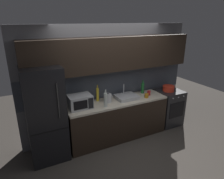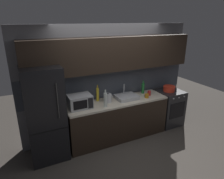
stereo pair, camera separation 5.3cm
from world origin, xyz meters
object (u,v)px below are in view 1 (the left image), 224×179
(microwave, at_px, (80,102))
(mug_red, at_px, (149,93))
(wine_bottle_yellow, at_px, (98,94))
(wine_bottle_green, at_px, (143,88))
(mug_amber, at_px, (147,96))
(oven_range, at_px, (168,107))
(wine_bottle_clear, at_px, (106,100))
(refrigerator, at_px, (46,115))
(cooking_pot, at_px, (169,88))
(kettle, at_px, (108,98))

(microwave, xyz_separation_m, mug_red, (1.66, -0.03, -0.08))
(wine_bottle_yellow, distance_m, mug_red, 1.23)
(wine_bottle_green, relative_size, mug_amber, 3.50)
(oven_range, xyz_separation_m, mug_red, (-0.66, -0.01, 0.50))
(oven_range, xyz_separation_m, wine_bottle_clear, (-1.84, -0.16, 0.60))
(wine_bottle_yellow, relative_size, wine_bottle_green, 1.15)
(refrigerator, bearing_deg, cooking_pot, 0.00)
(kettle, distance_m, mug_amber, 0.91)
(oven_range, distance_m, wine_bottle_yellow, 1.97)
(kettle, xyz_separation_m, wine_bottle_clear, (-0.15, -0.20, 0.06))
(kettle, distance_m, wine_bottle_green, 0.99)
(oven_range, height_order, microwave, microwave)
(kettle, height_order, wine_bottle_green, wine_bottle_green)
(wine_bottle_clear, height_order, wine_bottle_green, wine_bottle_clear)
(wine_bottle_clear, bearing_deg, wine_bottle_yellow, 93.55)
(oven_range, height_order, mug_amber, mug_amber)
(wine_bottle_clear, distance_m, mug_amber, 1.05)
(refrigerator, distance_m, oven_range, 3.04)
(oven_range, relative_size, mug_red, 8.44)
(wine_bottle_green, bearing_deg, kettle, -172.39)
(refrigerator, distance_m, wine_bottle_clear, 1.18)
(kettle, xyz_separation_m, mug_amber, (0.89, -0.16, -0.05))
(microwave, xyz_separation_m, wine_bottle_yellow, (0.46, 0.18, 0.02))
(oven_range, distance_m, kettle, 1.78)
(kettle, distance_m, wine_bottle_clear, 0.25)
(oven_range, distance_m, wine_bottle_green, 0.93)
(kettle, relative_size, wine_bottle_clear, 0.57)
(wine_bottle_yellow, bearing_deg, oven_range, -6.20)
(mug_red, bearing_deg, wine_bottle_clear, -172.90)
(refrigerator, height_order, wine_bottle_green, refrigerator)
(microwave, bearing_deg, wine_bottle_green, 5.24)
(refrigerator, bearing_deg, microwave, 1.55)
(wine_bottle_yellow, distance_m, cooking_pot, 1.83)
(kettle, bearing_deg, mug_red, -2.68)
(wine_bottle_green, xyz_separation_m, mug_amber, (-0.09, -0.29, -0.08))
(refrigerator, relative_size, wine_bottle_green, 5.74)
(oven_range, distance_m, wine_bottle_clear, 1.95)
(mug_red, xyz_separation_m, cooking_pot, (0.61, 0.01, 0.01))
(oven_range, distance_m, microwave, 2.39)
(refrigerator, height_order, microwave, refrigerator)
(oven_range, height_order, cooking_pot, cooking_pot)
(kettle, height_order, wine_bottle_yellow, wine_bottle_yellow)
(wine_bottle_green, bearing_deg, mug_amber, -107.05)
(wine_bottle_clear, distance_m, mug_red, 1.20)
(kettle, bearing_deg, microwave, -178.51)
(wine_bottle_green, height_order, mug_red, wine_bottle_green)
(kettle, bearing_deg, refrigerator, -178.48)
(mug_red, bearing_deg, kettle, 177.32)
(microwave, bearing_deg, kettle, 1.49)
(wine_bottle_green, bearing_deg, refrigerator, -175.85)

